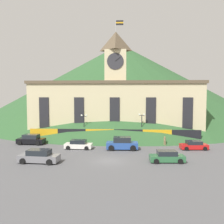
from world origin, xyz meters
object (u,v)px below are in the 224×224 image
at_px(street_lamp_right, 84,122).
at_px(car_red_sedan, 194,145).
at_px(pedestrian, 165,141).
at_px(car_gray_pickup, 39,156).
at_px(car_white_taxi, 79,145).
at_px(car_green_wagon, 167,157).
at_px(car_black_suv, 31,140).
at_px(car_blue_van, 122,144).
at_px(street_lamp_far_left, 142,121).

distance_m(street_lamp_right, car_red_sedan, 20.76).
bearing_deg(pedestrian, car_gray_pickup, -6.75).
distance_m(car_white_taxi, pedestrian, 15.01).
xyz_separation_m(car_gray_pickup, pedestrian, (18.23, 11.88, 0.10)).
xyz_separation_m(car_green_wagon, car_black_suv, (-22.66, 10.61, 0.11)).
bearing_deg(car_red_sedan, car_white_taxi, 177.70).
relative_size(car_blue_van, pedestrian, 3.09).
height_order(car_gray_pickup, car_black_suv, car_black_suv).
xyz_separation_m(car_green_wagon, pedestrian, (1.30, 10.64, 0.19)).
height_order(street_lamp_far_left, car_white_taxi, street_lamp_far_left).
bearing_deg(car_white_taxi, car_green_wagon, 153.88).
height_order(street_lamp_far_left, car_black_suv, street_lamp_far_left).
bearing_deg(car_green_wagon, pedestrian, -100.20).
relative_size(street_lamp_far_left, car_white_taxi, 1.17).
height_order(street_lamp_far_left, car_red_sedan, street_lamp_far_left).
height_order(car_green_wagon, car_blue_van, car_blue_van).
bearing_deg(car_black_suv, car_white_taxi, -16.19).
bearing_deg(car_red_sedan, car_blue_van, 179.88).
distance_m(car_gray_pickup, car_black_suv, 13.16).
height_order(street_lamp_right, car_red_sedan, street_lamp_right).
bearing_deg(car_blue_van, street_lamp_right, 133.06).
height_order(car_blue_van, car_gray_pickup, car_blue_van).
bearing_deg(car_black_suv, car_red_sedan, -2.18).
relative_size(car_white_taxi, car_green_wagon, 0.98).
height_order(street_lamp_right, pedestrian, street_lamp_right).
xyz_separation_m(car_red_sedan, pedestrian, (-4.35, 2.63, 0.24)).
xyz_separation_m(car_gray_pickup, car_black_suv, (-5.72, 11.85, 0.02)).
bearing_deg(car_green_wagon, car_red_sedan, -128.42).
bearing_deg(car_blue_van, car_black_suv, 166.77).
xyz_separation_m(street_lamp_right, pedestrian, (15.00, -4.25, -2.80)).
relative_size(street_lamp_right, street_lamp_far_left, 0.96).
relative_size(street_lamp_far_left, car_black_suv, 1.07).
height_order(car_white_taxi, car_red_sedan, car_white_taxi).
bearing_deg(car_white_taxi, pedestrian, -164.63).
distance_m(street_lamp_far_left, car_white_taxi, 13.59).
bearing_deg(car_red_sedan, car_green_wagon, -129.44).
distance_m(street_lamp_far_left, car_gray_pickup, 21.87).
relative_size(street_lamp_right, car_black_suv, 1.02).
distance_m(car_gray_pickup, car_red_sedan, 24.40).
bearing_deg(street_lamp_right, car_green_wagon, -47.35).
xyz_separation_m(street_lamp_far_left, car_gray_pickup, (-14.45, -16.12, -3.05)).
relative_size(car_gray_pickup, pedestrian, 3.26).
distance_m(street_lamp_far_left, car_red_sedan, 11.11).
distance_m(street_lamp_right, pedestrian, 15.84).
xyz_separation_m(car_blue_van, pedestrian, (7.41, 3.48, -0.05)).
bearing_deg(street_lamp_far_left, car_blue_van, -115.15).
distance_m(street_lamp_far_left, pedestrian, 6.40).
distance_m(car_white_taxi, car_red_sedan, 19.00).
xyz_separation_m(car_white_taxi, car_red_sedan, (18.99, 0.65, -0.02)).
bearing_deg(car_gray_pickup, pedestrian, -142.60).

